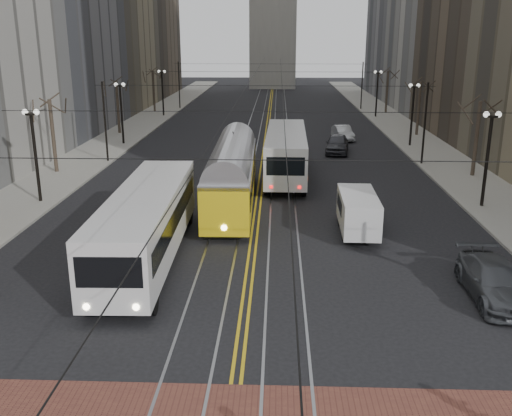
# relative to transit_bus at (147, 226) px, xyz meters

# --- Properties ---
(ground) EXTENTS (260.00, 260.00, 0.00)m
(ground) POSITION_rel_transit_bus_xyz_m (4.81, -8.85, -1.66)
(ground) COLOR black
(ground) RESTS_ON ground
(sidewalk_left) EXTENTS (5.00, 140.00, 0.15)m
(sidewalk_left) POSITION_rel_transit_bus_xyz_m (-10.19, 36.15, -1.59)
(sidewalk_left) COLOR gray
(sidewalk_left) RESTS_ON ground
(sidewalk_right) EXTENTS (5.00, 140.00, 0.15)m
(sidewalk_right) POSITION_rel_transit_bus_xyz_m (19.81, 36.15, -1.59)
(sidewalk_right) COLOR gray
(sidewalk_right) RESTS_ON ground
(streetcar_rails) EXTENTS (4.80, 130.00, 0.02)m
(streetcar_rails) POSITION_rel_transit_bus_xyz_m (4.81, 36.15, -1.66)
(streetcar_rails) COLOR gray
(streetcar_rails) RESTS_ON ground
(centre_lines) EXTENTS (0.42, 130.00, 0.01)m
(centre_lines) POSITION_rel_transit_bus_xyz_m (4.81, 36.15, -1.65)
(centre_lines) COLOR gold
(centre_lines) RESTS_ON ground
(lamp_posts) EXTENTS (27.60, 57.20, 5.60)m
(lamp_posts) POSITION_rel_transit_bus_xyz_m (4.81, 19.90, 1.14)
(lamp_posts) COLOR black
(lamp_posts) RESTS_ON ground
(street_trees) EXTENTS (31.68, 53.28, 5.60)m
(street_trees) POSITION_rel_transit_bus_xyz_m (4.81, 26.40, 1.14)
(street_trees) COLOR #382D23
(street_trees) RESTS_ON ground
(trolley_wires) EXTENTS (25.96, 120.00, 6.60)m
(trolley_wires) POSITION_rel_transit_bus_xyz_m (4.81, 25.99, 2.11)
(trolley_wires) COLOR black
(trolley_wires) RESTS_ON ground
(transit_bus) EXTENTS (3.09, 13.36, 3.33)m
(transit_bus) POSITION_rel_transit_bus_xyz_m (0.00, 0.00, 0.00)
(transit_bus) COLOR silver
(transit_bus) RESTS_ON ground
(streetcar) EXTENTS (2.80, 13.80, 3.24)m
(streetcar) POSITION_rel_transit_bus_xyz_m (3.23, 9.06, -0.04)
(streetcar) COLOR yellow
(streetcar) RESTS_ON ground
(rear_bus) EXTENTS (3.02, 12.97, 3.37)m
(rear_bus) POSITION_rel_transit_bus_xyz_m (6.61, 16.70, 0.02)
(rear_bus) COLOR silver
(rear_bus) RESTS_ON ground
(cargo_van) EXTENTS (1.96, 4.87, 2.14)m
(cargo_van) POSITION_rel_transit_bus_xyz_m (10.28, 4.13, -0.59)
(cargo_van) COLOR silver
(cargo_van) RESTS_ON ground
(sedan_grey) EXTENTS (2.60, 5.10, 1.66)m
(sedan_grey) POSITION_rel_transit_bus_xyz_m (11.33, 25.96, -0.83)
(sedan_grey) COLOR #393A40
(sedan_grey) RESTS_ON ground
(sedan_silver) EXTENTS (2.05, 4.46, 1.42)m
(sedan_silver) POSITION_rel_transit_bus_xyz_m (12.53, 32.60, -0.95)
(sedan_silver) COLOR #B1B5B9
(sedan_silver) RESTS_ON ground
(sedan_parked) EXTENTS (2.19, 5.21, 1.50)m
(sedan_parked) POSITION_rel_transit_bus_xyz_m (14.71, -3.50, -0.91)
(sedan_parked) COLOR #404348
(sedan_parked) RESTS_ON ground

